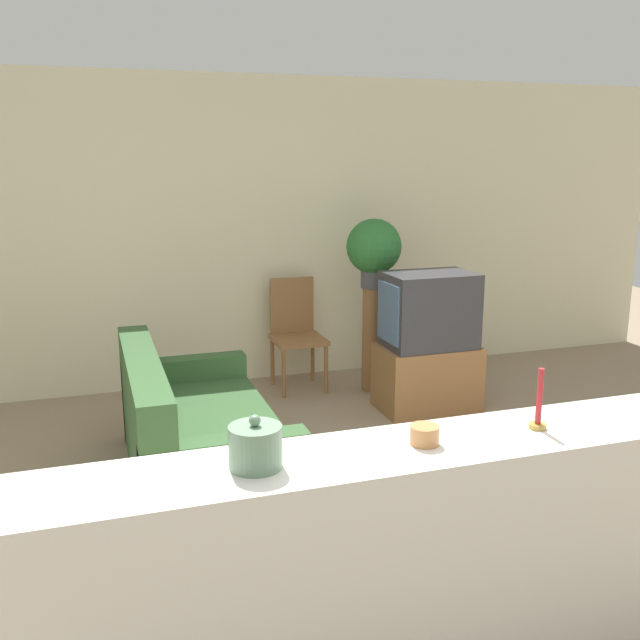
% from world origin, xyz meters
% --- Properties ---
extents(ground_plane, '(14.00, 14.00, 0.00)m').
position_xyz_m(ground_plane, '(0.00, 0.00, 0.00)').
color(ground_plane, gray).
extents(wall_back, '(9.00, 0.06, 2.70)m').
position_xyz_m(wall_back, '(0.00, 3.43, 1.35)').
color(wall_back, beige).
rests_on(wall_back, ground_plane).
extents(couch, '(0.89, 1.74, 0.83)m').
position_xyz_m(couch, '(-0.57, 1.46, 0.29)').
color(couch, '#33562D').
rests_on(couch, ground_plane).
extents(tv_stand, '(0.78, 0.50, 0.53)m').
position_xyz_m(tv_stand, '(1.42, 2.18, 0.26)').
color(tv_stand, olive).
rests_on(tv_stand, ground_plane).
extents(television, '(0.71, 0.47, 0.60)m').
position_xyz_m(television, '(1.42, 2.18, 0.83)').
color(television, '#333338').
rests_on(television, tv_stand).
extents(wooden_chair, '(0.44, 0.44, 0.97)m').
position_xyz_m(wooden_chair, '(0.57, 3.07, 0.53)').
color(wooden_chair, olive).
rests_on(wooden_chair, ground_plane).
extents(plant_stand, '(0.18, 0.18, 0.92)m').
position_xyz_m(plant_stand, '(1.18, 2.77, 0.46)').
color(plant_stand, olive).
rests_on(plant_stand, ground_plane).
extents(potted_plant, '(0.47, 0.47, 0.59)m').
position_xyz_m(potted_plant, '(1.18, 2.77, 1.25)').
color(potted_plant, '#4C4C51').
rests_on(potted_plant, plant_stand).
extents(foreground_counter, '(2.94, 0.44, 0.96)m').
position_xyz_m(foreground_counter, '(0.00, -0.52, 0.48)').
color(foreground_counter, white).
rests_on(foreground_counter, ground_plane).
extents(decorative_bowl, '(0.19, 0.19, 0.19)m').
position_xyz_m(decorative_bowl, '(-0.62, -0.52, 1.04)').
color(decorative_bowl, gray).
rests_on(decorative_bowl, foreground_counter).
extents(candle_jar, '(0.11, 0.11, 0.07)m').
position_xyz_m(candle_jar, '(0.03, -0.52, 1.00)').
color(candle_jar, '#C6844C').
rests_on(candle_jar, foreground_counter).
extents(candlestick, '(0.07, 0.07, 0.25)m').
position_xyz_m(candlestick, '(0.53, -0.52, 1.05)').
color(candlestick, '#B7933D').
rests_on(candlestick, foreground_counter).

